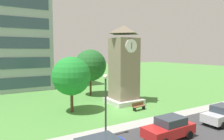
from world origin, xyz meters
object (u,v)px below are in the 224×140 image
Objects in this scene: park_bench at (139,106)px; parked_car_silver at (222,114)px; tree_streetside at (90,65)px; street_lamp at (106,98)px; tree_by_building at (71,76)px; clock_tower at (124,69)px; parked_car_red at (169,128)px.

parked_car_silver is at bearing -62.37° from park_bench.
street_lamp is at bearing -110.87° from tree_streetside.
tree_by_building is at bearing 154.71° from park_bench.
tree_by_building is at bearing -177.34° from clock_tower.
park_bench is 0.30× the size of tree_by_building.
tree_by_building is (0.11, 7.79, 0.86)m from street_lamp.
clock_tower is 7.14m from tree_by_building.
street_lamp is at bearing -146.27° from park_bench.
street_lamp is 7.84m from tree_by_building.
clock_tower is 12.05m from parked_car_silver.
tree_streetside is (-1.62, 6.58, 0.15)m from clock_tower.
parked_car_silver is at bearing -1.04° from parked_car_red.
park_bench is at bearing 33.73° from street_lamp.
tree_streetside is 1.66× the size of parked_car_red.
parked_car_silver is (10.65, -10.62, -3.14)m from tree_by_building.
tree_by_building reaches higher than parked_car_red.
street_lamp reaches higher than parked_car_red.
tree_by_building is 0.88× the size of tree_streetside.
parked_car_red is at bearing -69.62° from tree_by_building.
street_lamp is at bearing 165.26° from parked_car_silver.
parked_car_red is 6.75m from parked_car_silver.
park_bench is at bearing -25.29° from tree_by_building.
street_lamp is 5.35m from parked_car_red.
clock_tower reaches higher than tree_streetside.
tree_streetside reaches higher than street_lamp.
parked_car_red is at bearing -106.55° from clock_tower.
clock_tower reaches higher than tree_by_building.
park_bench is 8.39m from parked_car_silver.
street_lamp reaches higher than park_bench.
tree_streetside reaches higher than parked_car_red.
street_lamp is 15.80m from tree_streetside.
street_lamp is (-7.23, -8.12, -1.28)m from clock_tower.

